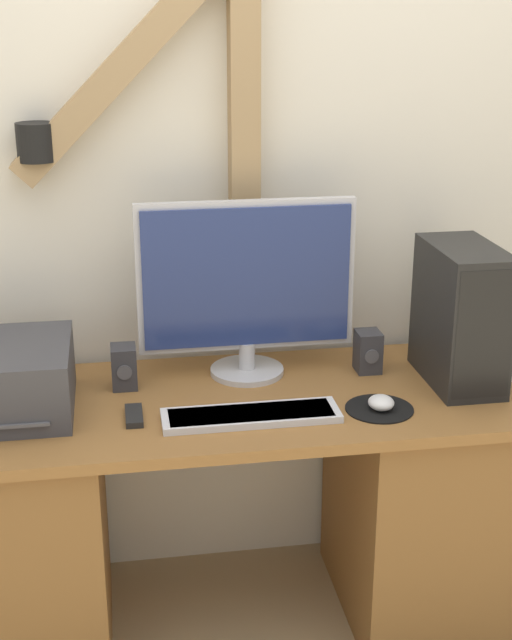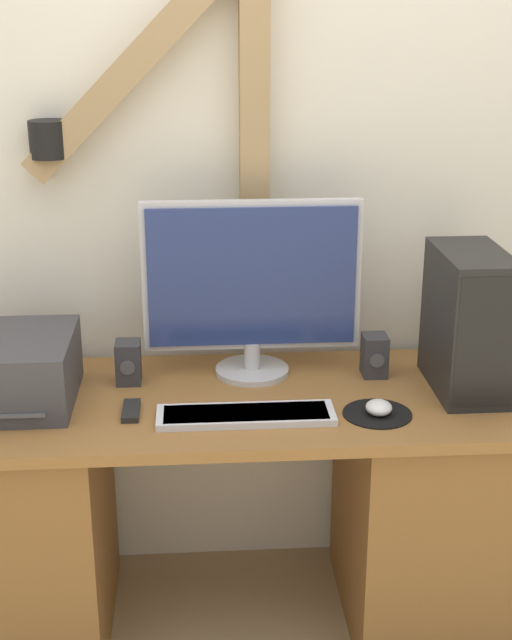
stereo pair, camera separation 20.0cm
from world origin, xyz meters
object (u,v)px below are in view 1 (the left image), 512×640
(keyboard, at_px, (251,415))
(remote_control, at_px, (134,416))
(mouse, at_px, (381,403))
(monitor, at_px, (246,284))
(speaker_right, at_px, (368,351))
(computer_tower, at_px, (461,315))
(printer, at_px, (4,379))
(speaker_left, at_px, (124,367))

(keyboard, height_order, remote_control, keyboard)
(keyboard, bearing_deg, mouse, -0.92)
(monitor, relative_size, speaker_right, 5.08)
(speaker_right, height_order, remote_control, speaker_right)
(computer_tower, relative_size, remote_control, 3.28)
(keyboard, relative_size, speaker_right, 3.81)
(mouse, height_order, printer, printer)
(mouse, bearing_deg, speaker_left, 158.25)
(speaker_left, bearing_deg, monitor, 7.10)
(monitor, height_order, speaker_left, monitor)
(mouse, distance_m, printer, 0.96)
(mouse, xyz_separation_m, computer_tower, (0.26, 0.15, 0.17))
(monitor, xyz_separation_m, speaker_left, (-0.34, -0.04, -0.21))
(monitor, xyz_separation_m, keyboard, (-0.03, -0.29, -0.25))
(keyboard, bearing_deg, speaker_right, 34.15)
(mouse, bearing_deg, speaker_right, 81.56)
(speaker_right, bearing_deg, computer_tower, -25.87)
(mouse, xyz_separation_m, speaker_right, (0.04, 0.26, 0.04))
(printer, bearing_deg, mouse, -9.21)
(keyboard, relative_size, remote_control, 3.84)
(speaker_left, xyz_separation_m, speaker_right, (0.68, 0.00, 0.00))
(monitor, height_order, remote_control, monitor)
(monitor, distance_m, speaker_right, 0.40)
(monitor, height_order, computer_tower, monitor)
(printer, bearing_deg, remote_control, -17.20)
(computer_tower, relative_size, printer, 1.07)
(mouse, height_order, speaker_left, speaker_left)
(printer, relative_size, remote_control, 3.05)
(keyboard, relative_size, mouse, 6.21)
(mouse, distance_m, computer_tower, 0.35)
(speaker_right, bearing_deg, speaker_left, -179.76)
(monitor, distance_m, printer, 0.68)
(keyboard, xyz_separation_m, mouse, (0.34, -0.01, 0.01))
(monitor, xyz_separation_m, speaker_right, (0.34, -0.04, -0.21))
(printer, xyz_separation_m, remote_control, (0.32, -0.10, -0.08))
(computer_tower, distance_m, printer, 1.21)
(speaker_left, distance_m, remote_control, 0.21)
(computer_tower, xyz_separation_m, speaker_right, (-0.22, 0.11, -0.13))
(monitor, bearing_deg, mouse, -44.80)
(mouse, relative_size, speaker_right, 0.61)
(mouse, bearing_deg, computer_tower, 30.03)
(computer_tower, height_order, speaker_left, computer_tower)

